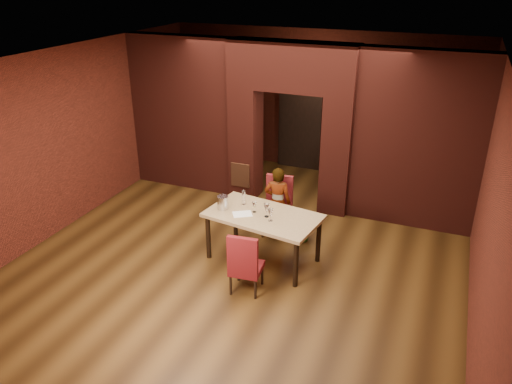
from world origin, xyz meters
TOP-DOWN VIEW (x-y plane):
  - floor at (0.00, 0.00)m, footprint 8.00×8.00m
  - ceiling at (0.00, 0.00)m, footprint 7.00×8.00m
  - wall_back at (0.00, 4.00)m, footprint 7.00×0.04m
  - wall_front at (0.00, -4.00)m, footprint 7.00×0.04m
  - wall_left at (-3.50, 0.00)m, footprint 0.04×8.00m
  - wall_right at (3.50, 0.00)m, footprint 0.04×8.00m
  - pillar_left at (-0.95, 2.00)m, footprint 0.55×0.55m
  - pillar_right at (0.95, 2.00)m, footprint 0.55×0.55m
  - lintel at (0.00, 2.00)m, footprint 2.45×0.55m
  - wing_wall_left at (-2.36, 2.00)m, footprint 2.28×0.35m
  - wing_wall_right at (2.36, 2.00)m, footprint 2.28×0.35m
  - vent_panel at (-0.95, 1.71)m, footprint 0.40×0.03m
  - rear_door at (-0.40, 3.94)m, footprint 0.90×0.08m
  - rear_door_frame at (-0.40, 3.90)m, footprint 1.02×0.04m
  - dining_table at (0.32, -0.26)m, footprint 1.91×1.25m
  - chair_far at (0.22, 0.65)m, footprint 0.53×0.53m
  - chair_near at (0.40, -1.13)m, footprint 0.50×0.50m
  - person_seated at (0.25, 0.61)m, footprint 0.51×0.37m
  - wine_glass_a at (0.15, -0.24)m, footprint 0.07×0.07m
  - wine_glass_b at (0.39, -0.31)m, footprint 0.09×0.09m
  - wine_glass_c at (0.50, -0.42)m, footprint 0.09×0.09m
  - tasting_sheet at (0.01, -0.37)m, footprint 0.37×0.35m
  - wine_bucket at (-0.36, -0.32)m, footprint 0.18×0.18m
  - water_bottle at (-0.12, -0.03)m, footprint 0.06×0.06m
  - potted_plant at (0.75, 0.61)m, footprint 0.51×0.48m

SIDE VIEW (x-z plane):
  - floor at x=0.00m, z-range 0.00..0.00m
  - potted_plant at x=0.75m, z-range 0.00..0.46m
  - dining_table at x=0.32m, z-range 0.00..0.83m
  - chair_near at x=0.40m, z-range 0.00..0.99m
  - chair_far at x=0.22m, z-range 0.00..1.06m
  - vent_panel at x=-0.95m, z-range 0.30..0.80m
  - person_seated at x=0.25m, z-range 0.00..1.30m
  - tasting_sheet at x=0.01m, z-range 0.83..0.84m
  - wine_glass_a at x=0.15m, z-range 0.83..1.01m
  - wine_glass_c at x=0.50m, z-range 0.83..1.05m
  - wine_bucket at x=-0.36m, z-range 0.83..1.06m
  - wine_glass_b at x=0.39m, z-range 0.83..1.06m
  - water_bottle at x=-0.12m, z-range 0.83..1.10m
  - rear_door at x=-0.40m, z-range 0.00..2.10m
  - rear_door_frame at x=-0.40m, z-range -0.06..2.16m
  - pillar_left at x=-0.95m, z-range 0.00..2.30m
  - pillar_right at x=0.95m, z-range 0.00..2.30m
  - wall_back at x=0.00m, z-range 0.00..3.20m
  - wall_front at x=0.00m, z-range 0.00..3.20m
  - wall_left at x=-3.50m, z-range 0.00..3.20m
  - wall_right at x=3.50m, z-range 0.00..3.20m
  - wing_wall_left at x=-2.36m, z-range 0.00..3.20m
  - wing_wall_right at x=2.36m, z-range 0.00..3.20m
  - lintel at x=0.00m, z-range 2.30..3.20m
  - ceiling at x=0.00m, z-range 3.18..3.22m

